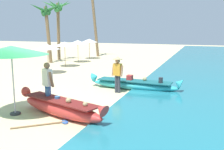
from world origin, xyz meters
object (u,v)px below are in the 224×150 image
Objects in this scene: person_vendor_hatted at (118,72)px; paddle at (48,124)px; boat_red_foreground at (60,107)px; palm_tree_mid_cluster at (46,15)px; person_tourist_customer at (48,83)px; boat_cyan_midground at (134,84)px; palm_tree_leaning_seaward at (58,11)px; patio_umbrella_large at (11,51)px.

person_vendor_hatted is 1.16× the size of paddle.
boat_red_foreground is 2.71× the size of paddle.
person_tourist_customer is at bearing -56.78° from palm_tree_mid_cluster.
boat_cyan_midground is 5.62m from paddle.
person_vendor_hatted is at bearing -41.93° from palm_tree_mid_cluster.
paddle is (0.82, -1.31, -0.96)m from person_tourist_customer.
palm_tree_leaning_seaward reaches higher than person_vendor_hatted.
person_tourist_customer is 13.92m from palm_tree_mid_cluster.
palm_tree_mid_cluster is at bearing 142.97° from boat_cyan_midground.
person_tourist_customer is at bearing 45.99° from patio_umbrella_large.
palm_tree_leaning_seaward is (-9.73, 9.35, 4.22)m from boat_cyan_midground.
palm_tree_mid_cluster is (-6.64, 12.20, 1.80)m from patio_umbrella_large.
palm_tree_mid_cluster is 3.46× the size of paddle.
person_tourist_customer is 1.20× the size of paddle.
person_tourist_customer is 1.68m from patio_umbrella_large.
person_vendor_hatted is at bearing 60.24° from patio_umbrella_large.
patio_umbrella_large is 2.76m from paddle.
palm_tree_leaning_seaward is at bearing 131.91° from person_vendor_hatted.
palm_tree_mid_cluster is at bearing 123.22° from person_tourist_customer.
palm_tree_leaning_seaward is at bearing 120.97° from boat_red_foreground.
palm_tree_leaning_seaward is at bearing 136.15° from boat_cyan_midground.
person_vendor_hatted is at bearing 80.90° from paddle.
paddle is (8.26, -12.67, -3.98)m from palm_tree_mid_cluster.
boat_red_foreground is 2.25× the size of person_tourist_customer.
palm_tree_mid_cluster reaches higher than boat_red_foreground.
boat_red_foreground is 0.72× the size of palm_tree_leaning_seaward.
person_vendor_hatted is 4.75m from paddle.
person_vendor_hatted is 4.90m from patio_umbrella_large.
paddle is at bearing -60.35° from palm_tree_leaning_seaward.
palm_tree_mid_cluster is at bearing 138.07° from person_vendor_hatted.
boat_cyan_midground is at bearing 56.91° from person_vendor_hatted.
palm_tree_leaning_seaward reaches higher than palm_tree_mid_cluster.
patio_umbrella_large is (-1.58, -0.35, 1.89)m from boat_red_foreground.
palm_tree_mid_cluster is (-9.56, 7.21, 3.76)m from boat_cyan_midground.
palm_tree_leaning_seaward is at bearing 115.42° from patio_umbrella_large.
person_vendor_hatted is at bearing 64.74° from person_tourist_customer.
patio_umbrella_large reaches higher than person_vendor_hatted.
boat_red_foreground is 0.85× the size of boat_cyan_midground.
patio_umbrella_large is at bearing -167.46° from boat_red_foreground.
boat_red_foreground is 2.49m from patio_umbrella_large.
patio_umbrella_large is 1.69× the size of paddle.
boat_red_foreground is at bearing -106.14° from boat_cyan_midground.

